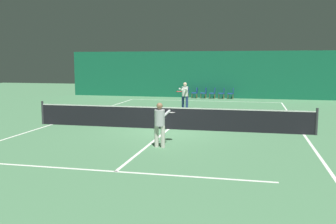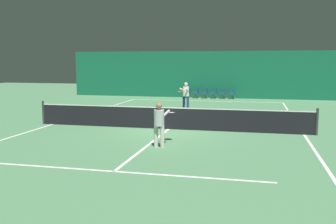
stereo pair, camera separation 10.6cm
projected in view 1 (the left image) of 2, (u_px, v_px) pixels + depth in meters
ground_plane at (169, 129)px, 16.00m from camera, size 60.00×60.00×0.00m
backdrop_curtain at (208, 75)px, 29.70m from camera, size 23.00×0.12×3.70m
court_line_baseline_far at (204, 101)px, 27.51m from camera, size 11.00×0.10×0.00m
court_line_service_far at (192, 110)px, 22.19m from camera, size 8.25×0.10×0.00m
court_line_service_near at (116, 172)px, 9.81m from camera, size 8.25×0.10×0.00m
court_line_sideline_left at (52, 124)px, 17.20m from camera, size 0.10×23.80×0.00m
court_line_sideline_right at (304, 134)px, 14.81m from camera, size 0.10×23.80×0.00m
court_line_centre at (169, 129)px, 16.00m from camera, size 0.10×12.80×0.00m
tennis_net at (169, 117)px, 15.93m from camera, size 12.00×0.10×1.07m
player_near at (160, 121)px, 12.52m from camera, size 0.60×1.32×1.51m
player_far at (185, 94)px, 22.53m from camera, size 0.59×1.37×1.63m
courtside_chair_0 at (187, 92)px, 29.70m from camera, size 0.44×0.44×0.84m
courtside_chair_1 at (195, 92)px, 29.55m from camera, size 0.44×0.44×0.84m
courtside_chair_2 at (204, 92)px, 29.39m from camera, size 0.44×0.44×0.84m
courtside_chair_3 at (213, 92)px, 29.24m from camera, size 0.44×0.44×0.84m
courtside_chair_4 at (222, 93)px, 29.09m from camera, size 0.44×0.44×0.84m
courtside_chair_5 at (232, 93)px, 28.93m from camera, size 0.44×0.44×0.84m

